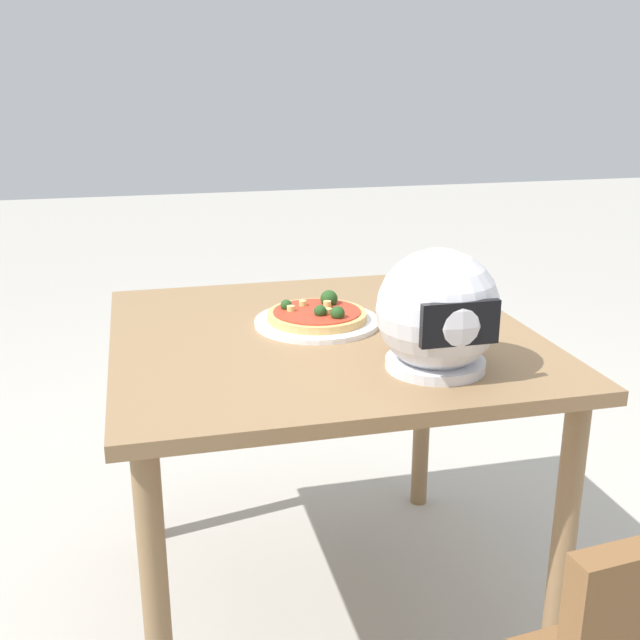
{
  "coord_description": "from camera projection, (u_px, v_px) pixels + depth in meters",
  "views": [
    {
      "loc": [
        0.39,
        1.6,
        1.29
      ],
      "look_at": [
        -0.0,
        -0.03,
        0.75
      ],
      "focal_mm": 43.22,
      "sensor_mm": 36.0,
      "label": 1
    }
  ],
  "objects": [
    {
      "name": "ground_plane",
      "position": [
        323.0,
        602.0,
        1.96
      ],
      "size": [
        14.0,
        14.0,
        0.0
      ],
      "primitive_type": "plane",
      "color": "#B2ADA3"
    },
    {
      "name": "dining_table",
      "position": [
        323.0,
        370.0,
        1.77
      ],
      "size": [
        0.94,
        0.92,
        0.73
      ],
      "color": "olive",
      "rests_on": "ground"
    },
    {
      "name": "pizza_plate",
      "position": [
        317.0,
        322.0,
        1.79
      ],
      "size": [
        0.29,
        0.29,
        0.01
      ],
      "primitive_type": "cylinder",
      "color": "white",
      "rests_on": "dining_table"
    },
    {
      "name": "pizza",
      "position": [
        318.0,
        314.0,
        1.79
      ],
      "size": [
        0.23,
        0.23,
        0.05
      ],
      "color": "tan",
      "rests_on": "pizza_plate"
    },
    {
      "name": "motorcycle_helmet",
      "position": [
        438.0,
        313.0,
        1.49
      ],
      "size": [
        0.24,
        0.24,
        0.24
      ],
      "color": "silver",
      "rests_on": "dining_table"
    }
  ]
}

